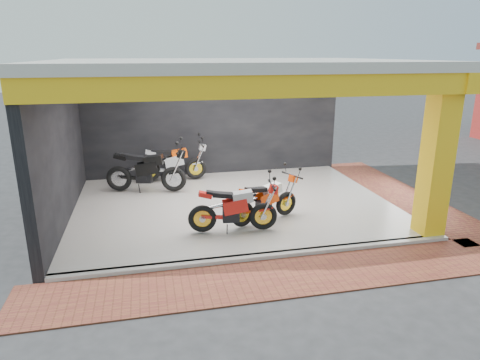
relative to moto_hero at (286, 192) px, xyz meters
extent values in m
plane|color=#2D2D30|center=(-1.03, -0.85, -0.69)|extent=(80.00, 80.00, 0.00)
cube|color=beige|center=(-1.03, 1.15, -0.64)|extent=(8.00, 6.00, 0.10)
cube|color=beige|center=(-1.03, 1.15, 2.91)|extent=(8.40, 6.40, 0.20)
cube|color=black|center=(-1.03, 4.25, 1.06)|extent=(8.20, 0.20, 3.50)
cube|color=black|center=(-5.13, 1.15, 1.06)|extent=(0.20, 6.20, 3.50)
cube|color=yellow|center=(2.72, -1.60, 1.06)|extent=(0.50, 0.50, 3.50)
cube|color=yellow|center=(-1.03, -1.85, 2.61)|extent=(8.40, 0.30, 0.40)
cube|color=yellow|center=(2.97, 1.15, 2.61)|extent=(0.30, 6.40, 0.40)
cube|color=beige|center=(-1.03, -1.87, -0.64)|extent=(8.00, 0.20, 0.10)
cube|color=brown|center=(-1.03, -2.65, -0.68)|extent=(9.00, 1.40, 0.03)
cube|color=brown|center=(3.77, 1.15, -0.68)|extent=(1.40, 7.00, 0.03)
camera|label=1|loc=(-3.18, -9.13, 3.16)|focal=32.00mm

